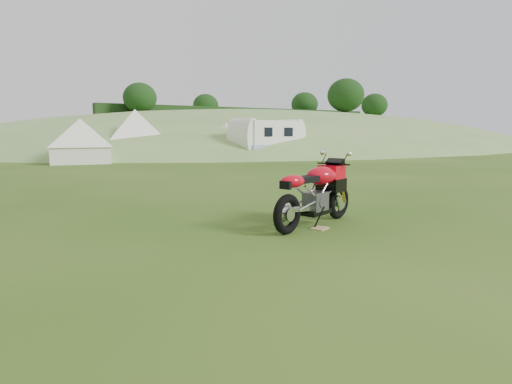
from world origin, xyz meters
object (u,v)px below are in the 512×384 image
tent_left (81,139)px  tent_right (226,138)px  plywood_board (320,228)px  tent_mid (136,134)px  caravan (268,139)px  sport_motorcycle (315,189)px

tent_left → tent_right: bearing=22.3°
plywood_board → tent_mid: (3.39, 21.23, 1.39)m
tent_mid → tent_right: (5.28, -1.97, -0.26)m
tent_mid → plywood_board: bearing=-86.9°
tent_right → caravan: 3.37m
plywood_board → tent_mid: size_ratio=0.09×
sport_motorcycle → tent_left: tent_left is taller
sport_motorcycle → tent_mid: (3.30, 20.98, 0.76)m
sport_motorcycle → plywood_board: sport_motorcycle is taller
tent_mid → caravan: 8.21m
tent_left → tent_right: 9.27m
sport_motorcycle → tent_mid: size_ratio=0.66×
tent_left → tent_mid: bearing=55.2°
tent_left → tent_right: size_ratio=1.04×
plywood_board → tent_right: 21.15m
sport_motorcycle → caravan: (9.68, 15.82, 0.49)m
sport_motorcycle → plywood_board: (-0.09, -0.25, -0.63)m
tent_mid → caravan: size_ratio=0.67×
tent_right → caravan: tent_right is taller
sport_motorcycle → tent_mid: tent_mid is taller
tent_right → caravan: bearing=-91.5°
plywood_board → tent_left: bearing=91.5°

